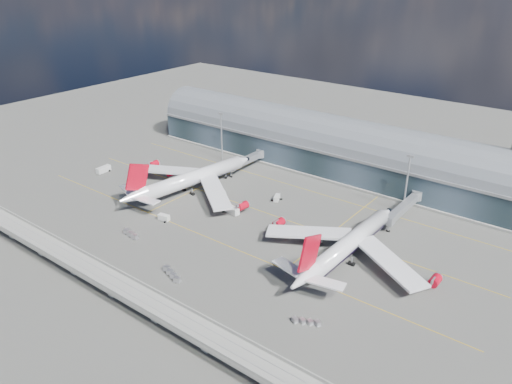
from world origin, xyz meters
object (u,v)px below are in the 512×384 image
Objects in this scene: floodlight_mast_left at (222,135)px; service_truck_4 at (315,238)px; cargo_train_0 at (131,234)px; cargo_train_1 at (172,274)px; service_truck_0 at (104,170)px; airliner_left at (190,179)px; floodlight_mast_right at (407,183)px; airliner_right at (348,245)px; service_truck_5 at (277,198)px; service_truck_2 at (231,209)px; cargo_train_2 at (306,322)px; service_truck_3 at (314,241)px; service_truck_1 at (164,218)px.

service_truck_4 is (83.35, -42.86, -11.95)m from floodlight_mast_left.
cargo_train_0 reaches higher than cargo_train_1.
floodlight_mast_left reaches higher than service_truck_4.
airliner_left is at bearing 7.94° from service_truck_0.
service_truck_0 is 0.91× the size of cargo_train_0.
airliner_right is at bearing -92.00° from floodlight_mast_right.
service_truck_4 reaches higher than service_truck_5.
service_truck_2 is at bearing -34.35° from cargo_train_0.
cargo_train_0 is at bearing -132.32° from floodlight_mast_right.
floodlight_mast_left is 86.90m from cargo_train_0.
service_truck_0 is at bearing -160.06° from floodlight_mast_right.
cargo_train_1 is (42.28, -52.47, -5.38)m from airliner_left.
service_truck_0 is at bearing 100.76° from cargo_train_2.
service_truck_3 reaches higher than service_truck_5.
service_truck_2 is at bearing 168.29° from service_truck_4.
service_truck_1 is (11.22, -26.93, -4.91)m from airliner_left.
airliner_left is at bearing -69.18° from floodlight_mast_left.
airliner_left is (14.78, -38.85, -7.35)m from floodlight_mast_left.
service_truck_0 is at bearing -177.68° from airliner_right.
floodlight_mast_right is 5.15× the size of service_truck_1.
service_truck_5 is at bearing 134.19° from service_truck_4.
service_truck_1 is at bearing -171.70° from service_truck_4.
service_truck_0 is at bearing -162.43° from service_truck_3.
service_truck_4 is 37.66m from service_truck_5.
floodlight_mast_right is 144.48m from service_truck_0.
service_truck_2 is (78.36, 4.98, 0.03)m from service_truck_0.
service_truck_2 reaches higher than service_truck_3.
service_truck_1 is 0.91× the size of service_truck_5.
service_truck_2 is at bearing -142.26° from floodlight_mast_right.
service_truck_3 is at bearing 3.31° from airliner_left.
cargo_train_1 is (92.40, -42.23, -0.73)m from service_truck_0.
airliner_right is (-1.61, -46.27, -8.04)m from floodlight_mast_right.
cargo_train_1 is at bearing -28.17° from service_truck_0.
service_truck_1 is at bearing -59.14° from airliner_left.
service_truck_5 is at bearing -13.57° from cargo_train_1.
service_truck_2 is (-56.99, -44.11, -11.97)m from floodlight_mast_right.
cargo_train_0 is at bearing -159.42° from service_truck_4.
airliner_left is at bearing 12.64° from service_truck_1.
service_truck_4 reaches higher than service_truck_1.
cargo_train_2 is (105.65, -84.36, -12.88)m from floodlight_mast_left.
floodlight_mast_right is 2.47× the size of cargo_train_1.
airliner_left is 69.67m from service_truck_3.
cargo_train_0 is at bearing -32.31° from service_truck_0.
floodlight_mast_right is at bearing -58.34° from service_truck_1.
service_truck_3 is 1.28× the size of service_truck_5.
floodlight_mast_right is at bearing 32.75° from airliner_left.
service_truck_1 is at bearing 32.39° from cargo_train_1.
floodlight_mast_right is at bearing 0.00° from floodlight_mast_left.
service_truck_1 is at bearing -138.37° from floodlight_mast_right.
floodlight_mast_left is 109.02m from airliner_right.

